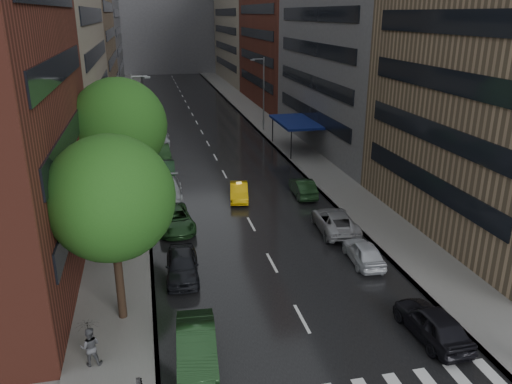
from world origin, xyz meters
TOP-DOWN VIEW (x-y plane):
  - ground at (0.00, 0.00)m, footprint 220.00×220.00m
  - road at (0.00, 50.00)m, footprint 14.00×140.00m
  - sidewalk_left at (-9.00, 50.00)m, footprint 4.00×140.00m
  - sidewalk_right at (9.00, 50.00)m, footprint 4.00×140.00m
  - buildings_right at (15.00, 56.70)m, footprint 8.05×109.10m
  - building_far at (0.00, 118.00)m, footprint 40.00×14.00m
  - tree_near at (-8.60, 5.90)m, footprint 5.82×5.82m
  - tree_mid at (-8.60, 18.42)m, footprint 6.45×6.45m
  - tree_far at (-8.60, 30.57)m, footprint 5.12×5.12m
  - taxi at (0.10, 21.17)m, footprint 2.04×4.19m
  - parked_cars_left at (-5.40, 22.10)m, footprint 2.90×44.24m
  - parked_cars_right at (5.40, 10.89)m, footprint 2.83×24.16m
  - ped_black_umbrella at (-9.79, 2.54)m, footprint 0.96×0.98m
  - street_lamp_left at (-7.72, 30.00)m, footprint 1.74×0.22m
  - street_lamp_right at (7.72, 45.00)m, footprint 1.74×0.22m
  - awning at (8.98, 35.00)m, footprint 4.00×8.00m

SIDE VIEW (x-z plane):
  - ground at x=0.00m, z-range 0.00..0.00m
  - road at x=0.00m, z-range 0.00..0.01m
  - sidewalk_left at x=-9.00m, z-range 0.00..0.15m
  - sidewalk_right at x=9.00m, z-range 0.00..0.15m
  - taxi at x=0.10m, z-range 0.00..1.32m
  - parked_cars_right at x=5.40m, z-range -0.05..1.51m
  - parked_cars_left at x=-5.40m, z-range -0.04..1.54m
  - ped_black_umbrella at x=-9.79m, z-range 0.33..2.42m
  - awning at x=8.98m, z-range 1.57..4.70m
  - street_lamp_left at x=-7.72m, z-range 0.39..9.39m
  - street_lamp_right at x=7.72m, z-range 0.39..9.39m
  - tree_far at x=-8.60m, z-range 1.50..9.66m
  - tree_near at x=-8.60m, z-range 1.71..10.99m
  - tree_mid at x=-8.60m, z-range 1.90..12.18m
  - buildings_right at x=15.00m, z-range -2.97..33.03m
  - building_far at x=0.00m, z-range 0.00..32.00m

